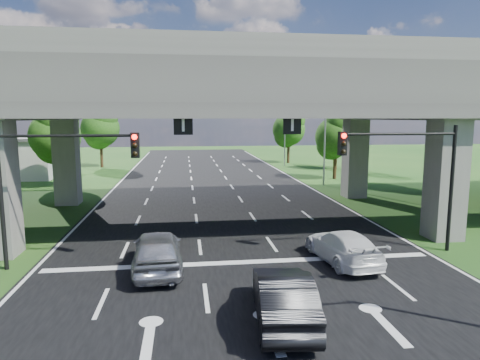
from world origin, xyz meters
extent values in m
plane|color=#1A4516|center=(0.00, 0.00, 0.00)|extent=(160.00, 160.00, 0.00)
cube|color=black|center=(0.00, 10.00, 0.01)|extent=(18.00, 120.00, 0.03)
cube|color=#3D3A37|center=(0.00, 12.00, 8.00)|extent=(80.00, 15.00, 2.00)
cube|color=slate|center=(0.00, 4.75, 9.50)|extent=(80.00, 0.50, 1.00)
cube|color=slate|center=(0.00, 19.25, 9.50)|extent=(80.00, 0.50, 1.00)
cube|color=slate|center=(-11.00, 18.00, 3.50)|extent=(1.60, 1.60, 7.00)
cube|color=slate|center=(11.00, 6.00, 3.50)|extent=(1.60, 1.60, 7.00)
cube|color=slate|center=(11.00, 18.00, 3.50)|extent=(1.60, 1.60, 7.00)
cube|color=black|center=(-2.50, 5.00, 6.00)|extent=(0.85, 0.06, 0.85)
cube|color=black|center=(2.50, 5.00, 6.00)|extent=(0.85, 0.06, 0.85)
cylinder|color=black|center=(10.00, 4.00, 3.00)|extent=(0.18, 0.18, 6.00)
cylinder|color=black|center=(7.25, 4.00, 5.60)|extent=(5.50, 0.12, 0.12)
cube|color=black|center=(4.50, 3.82, 5.20)|extent=(0.35, 0.28, 1.05)
sphere|color=#FF0C05|center=(4.50, 3.66, 5.55)|extent=(0.22, 0.22, 0.22)
cylinder|color=black|center=(-10.00, 4.00, 3.00)|extent=(0.18, 0.18, 6.00)
cylinder|color=black|center=(-7.25, 4.00, 5.60)|extent=(5.50, 0.12, 0.12)
cube|color=black|center=(-4.50, 3.82, 5.20)|extent=(0.35, 0.28, 1.05)
sphere|color=#FF0C05|center=(-4.50, 3.66, 5.55)|extent=(0.22, 0.22, 0.22)
cylinder|color=gray|center=(10.50, 24.00, 5.00)|extent=(0.16, 0.16, 10.00)
cylinder|color=gray|center=(9.00, 24.00, 9.70)|extent=(3.00, 0.10, 0.10)
cube|color=gray|center=(7.50, 24.00, 9.60)|extent=(0.60, 0.25, 0.18)
cylinder|color=gray|center=(10.50, 40.00, 5.00)|extent=(0.16, 0.16, 10.00)
cylinder|color=gray|center=(9.00, 40.00, 9.70)|extent=(3.00, 0.10, 0.10)
cube|color=gray|center=(7.50, 40.00, 9.60)|extent=(0.60, 0.25, 0.18)
cylinder|color=black|center=(-14.00, 26.00, 1.65)|extent=(0.36, 0.36, 3.30)
sphere|color=#1D4913|center=(-14.00, 26.00, 4.65)|extent=(4.50, 4.50, 4.50)
sphere|color=#1D4913|center=(-13.60, 25.70, 6.00)|extent=(3.60, 3.60, 3.60)
sphere|color=#1D4913|center=(-14.30, 26.40, 3.75)|extent=(3.30, 3.30, 3.30)
cylinder|color=black|center=(-17.00, 34.00, 1.43)|extent=(0.36, 0.36, 2.86)
sphere|color=#1D4913|center=(-17.00, 34.00, 4.03)|extent=(3.90, 3.90, 3.90)
sphere|color=#1D4913|center=(-16.60, 33.70, 5.20)|extent=(3.12, 3.12, 3.12)
sphere|color=#1D4913|center=(-17.30, 34.40, 3.25)|extent=(2.86, 2.86, 2.86)
cylinder|color=black|center=(-13.00, 42.00, 1.76)|extent=(0.36, 0.36, 3.52)
sphere|color=#1D4913|center=(-13.00, 42.00, 4.96)|extent=(4.80, 4.80, 4.80)
sphere|color=#1D4913|center=(-12.60, 41.70, 6.40)|extent=(3.84, 3.84, 3.84)
sphere|color=#1D4913|center=(-13.30, 42.40, 4.00)|extent=(3.52, 3.52, 3.52)
cylinder|color=black|center=(13.00, 28.00, 1.54)|extent=(0.36, 0.36, 3.08)
sphere|color=#1D4913|center=(13.00, 28.00, 4.34)|extent=(4.20, 4.20, 4.20)
sphere|color=#1D4913|center=(13.40, 27.70, 5.60)|extent=(3.36, 3.36, 3.36)
sphere|color=#1D4913|center=(12.70, 28.40, 3.50)|extent=(3.08, 3.08, 3.08)
cylinder|color=black|center=(16.00, 36.00, 1.43)|extent=(0.36, 0.36, 2.86)
sphere|color=#1D4913|center=(16.00, 36.00, 4.03)|extent=(3.90, 3.90, 3.90)
sphere|color=#1D4913|center=(16.40, 35.70, 5.20)|extent=(3.12, 3.12, 3.12)
sphere|color=#1D4913|center=(15.70, 36.40, 3.25)|extent=(2.86, 2.86, 2.86)
cylinder|color=black|center=(12.00, 44.00, 1.65)|extent=(0.36, 0.36, 3.30)
sphere|color=#1D4913|center=(12.00, 44.00, 4.65)|extent=(4.50, 4.50, 4.50)
sphere|color=#1D4913|center=(12.40, 43.70, 6.00)|extent=(3.60, 3.60, 3.60)
sphere|color=#1D4913|center=(11.70, 44.40, 3.75)|extent=(3.30, 3.30, 3.30)
imported|color=#A6A7AD|center=(-3.66, 3.00, 0.88)|extent=(2.28, 5.09, 1.70)
imported|color=black|center=(0.50, -2.04, 0.82)|extent=(2.17, 4.96, 1.59)
imported|color=white|center=(4.36, 3.00, 0.73)|extent=(2.44, 4.98, 1.39)
camera|label=1|loc=(-2.47, -14.42, 6.36)|focal=32.00mm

